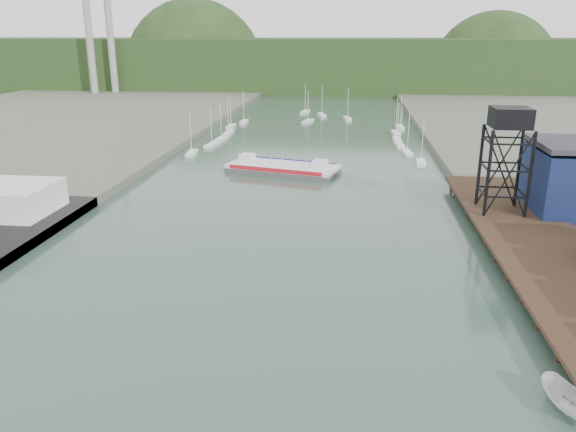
# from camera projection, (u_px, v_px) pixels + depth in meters

# --- Properties ---
(east_pier) EXTENTS (14.00, 70.00, 2.45)m
(east_pier) POSITION_uv_depth(u_px,v_px,m) (538.00, 241.00, 75.60)
(east_pier) COLOR black
(east_pier) RESTS_ON ground
(lift_tower) EXTENTS (6.50, 6.50, 16.00)m
(lift_tower) POSITION_uv_depth(u_px,v_px,m) (510.00, 124.00, 83.83)
(lift_tower) COLOR black
(lift_tower) RESTS_ON east_pier
(marina_sailboats) EXTENTS (57.71, 92.65, 0.90)m
(marina_sailboats) POSITION_uv_depth(u_px,v_px,m) (313.00, 132.00, 168.31)
(marina_sailboats) COLOR silver
(marina_sailboats) RESTS_ON ground
(smokestacks) EXTENTS (11.20, 8.20, 60.00)m
(smokestacks) POSITION_uv_depth(u_px,v_px,m) (99.00, 30.00, 259.26)
(smokestacks) COLOR gray
(smokestacks) RESTS_ON ground
(distant_hills) EXTENTS (500.00, 120.00, 80.00)m
(distant_hills) POSITION_uv_depth(u_px,v_px,m) (326.00, 67.00, 319.52)
(distant_hills) COLOR #1C3116
(distant_hills) RESTS_ON ground
(chain_ferry) EXTENTS (25.14, 15.22, 3.38)m
(chain_ferry) POSITION_uv_depth(u_px,v_px,m) (283.00, 168.00, 120.85)
(chain_ferry) COLOR #49484B
(chain_ferry) RESTS_ON ground
(motorboat) EXTENTS (3.90, 6.38, 2.31)m
(motorboat) POSITION_uv_depth(u_px,v_px,m) (568.00, 401.00, 43.90)
(motorboat) COLOR silver
(motorboat) RESTS_ON ground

